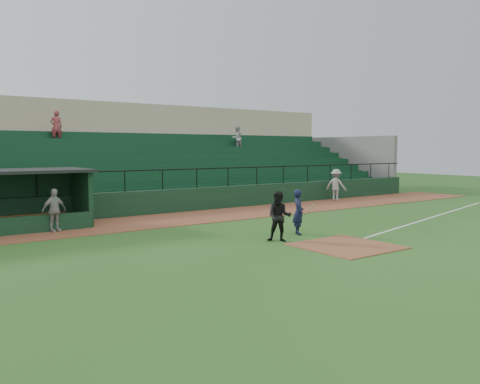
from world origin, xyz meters
TOP-DOWN VIEW (x-y plane):
  - ground at (0.00, 0.00)m, footprint 90.00×90.00m
  - warning_track at (0.00, 8.00)m, footprint 40.00×4.00m
  - home_plate_dirt at (0.00, -1.00)m, footprint 3.00×3.00m
  - foul_line at (8.00, 1.20)m, footprint 17.49×4.44m
  - stadium_structure at (-0.00, 16.46)m, footprint 38.00×13.08m
  - batter_at_plate at (0.30, 1.65)m, footprint 1.12×0.74m
  - umpire at (-1.24, 0.98)m, footprint 1.08×1.08m
  - runner at (10.37, 9.09)m, footprint 1.16×1.45m
  - dugout_player_a at (-7.04, 7.61)m, footprint 1.06×0.64m

SIDE VIEW (x-z plane):
  - ground at x=0.00m, z-range 0.00..0.00m
  - foul_line at x=8.00m, z-range 0.00..0.01m
  - warning_track at x=0.00m, z-range 0.00..0.03m
  - home_plate_dirt at x=0.00m, z-range 0.00..0.03m
  - batter_at_plate at x=0.30m, z-range 0.00..1.72m
  - dugout_player_a at x=-7.04m, z-range 0.03..1.71m
  - umpire at x=-1.24m, z-range 0.00..1.77m
  - runner at x=10.37m, z-range 0.03..1.99m
  - stadium_structure at x=0.00m, z-range -0.90..5.50m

